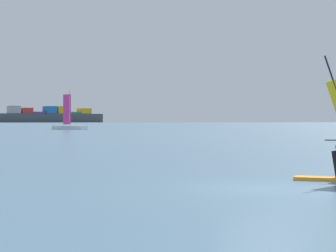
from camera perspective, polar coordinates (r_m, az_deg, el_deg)
ground_plane at (r=18.34m, az=9.14°, el=-5.88°), size 4000.00×4000.00×0.00m
cargo_ship at (r=849.09m, az=-12.50°, el=0.96°), size 188.37×66.70×32.85m
distant_headland at (r=1568.70m, az=1.27°, el=1.15°), size 1403.61×739.42×40.33m
small_sailboat at (r=144.51m, az=-9.34°, el=-0.02°), size 8.18×8.35×9.48m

